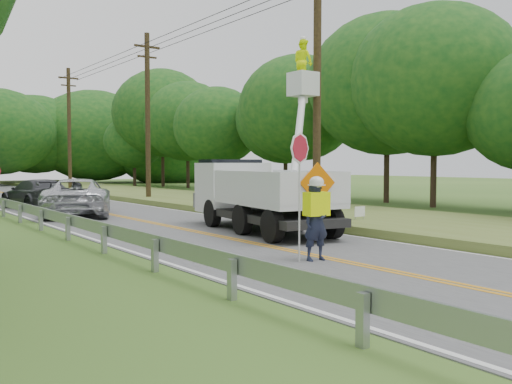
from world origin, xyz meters
TOP-DOWN VIEW (x-y plane):
  - ground at (0.00, 0.00)m, footprint 140.00×140.00m
  - road at (0.00, 14.00)m, footprint 7.20×96.00m
  - guardrail at (-4.02, 14.91)m, footprint 0.18×48.00m
  - utility_poles at (5.00, 17.02)m, footprint 1.60×43.30m
  - tall_grass_verge at (7.10, 14.00)m, footprint 7.00×96.00m
  - treeline_right at (15.46, 24.53)m, footprint 10.54×51.27m
  - flagger at (-0.45, 2.95)m, footprint 1.16×0.51m
  - bucket_truck at (2.23, 9.21)m, footprint 4.55×7.29m
  - suv_silver at (-1.33, 17.57)m, footprint 4.65×6.43m
  - suv_darkgrey at (-1.88, 22.35)m, footprint 2.74×5.36m
  - yard_sign at (5.46, 7.19)m, footprint 0.52×0.05m

SIDE VIEW (x-z plane):
  - ground at x=0.00m, z-range 0.00..0.00m
  - road at x=0.00m, z-range 0.00..0.02m
  - tall_grass_verge at x=7.10m, z-range 0.00..0.30m
  - yard_sign at x=5.46m, z-range 0.17..0.93m
  - guardrail at x=-4.02m, z-range 0.17..0.94m
  - suv_darkgrey at x=-1.88m, z-range 0.02..1.51m
  - suv_silver at x=-1.33m, z-range 0.02..1.65m
  - flagger at x=-0.45m, z-range -0.42..2.60m
  - bucket_truck at x=2.23m, z-range -1.86..4.98m
  - utility_poles at x=5.00m, z-range 0.27..10.27m
  - treeline_right at x=15.46m, z-range 0.47..11.91m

